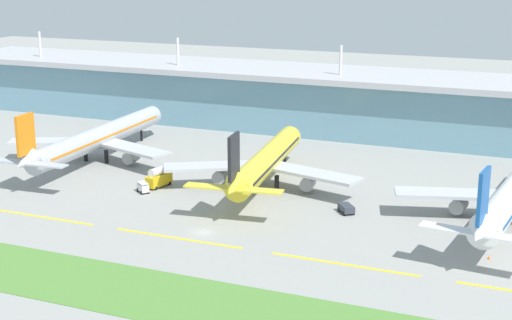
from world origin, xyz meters
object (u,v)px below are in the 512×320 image
(pushback_tug, at_px, (346,208))
(safety_cone_left_wingtip, at_px, (489,257))
(airliner_near, at_px, (98,138))
(fuel_truck, at_px, (158,178))
(airliner_middle, at_px, (265,162))
(baggage_cart, at_px, (143,188))

(pushback_tug, xyz_separation_m, safety_cone_left_wingtip, (31.69, -15.12, -0.75))
(airliner_near, distance_m, pushback_tug, 76.56)
(fuel_truck, distance_m, safety_cone_left_wingtip, 80.77)
(airliner_middle, bearing_deg, airliner_near, 174.06)
(fuel_truck, bearing_deg, airliner_middle, 22.12)
(baggage_cart, bearing_deg, pushback_tug, 5.12)
(airliner_near, distance_m, airliner_middle, 51.45)
(fuel_truck, height_order, safety_cone_left_wingtip, fuel_truck)
(baggage_cart, bearing_deg, airliner_middle, 31.40)
(airliner_middle, xyz_separation_m, baggage_cart, (-24.96, -15.24, -5.18))
(airliner_middle, relative_size, baggage_cart, 15.52)
(airliner_middle, bearing_deg, pushback_tug, -24.92)
(airliner_near, height_order, pushback_tug, airliner_near)
(airliner_middle, relative_size, fuel_truck, 8.10)
(airliner_middle, xyz_separation_m, fuel_truck, (-23.93, -9.73, -4.18))
(airliner_near, xyz_separation_m, safety_cone_left_wingtip, (106.32, -31.35, -6.11))
(airliner_near, height_order, baggage_cart, airliner_near)
(pushback_tug, xyz_separation_m, fuel_truck, (-47.39, 1.17, 1.16))
(safety_cone_left_wingtip, bearing_deg, baggage_cart, 172.34)
(airliner_near, bearing_deg, airliner_middle, -5.94)
(airliner_near, bearing_deg, baggage_cart, -38.12)
(pushback_tug, height_order, safety_cone_left_wingtip, pushback_tug)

